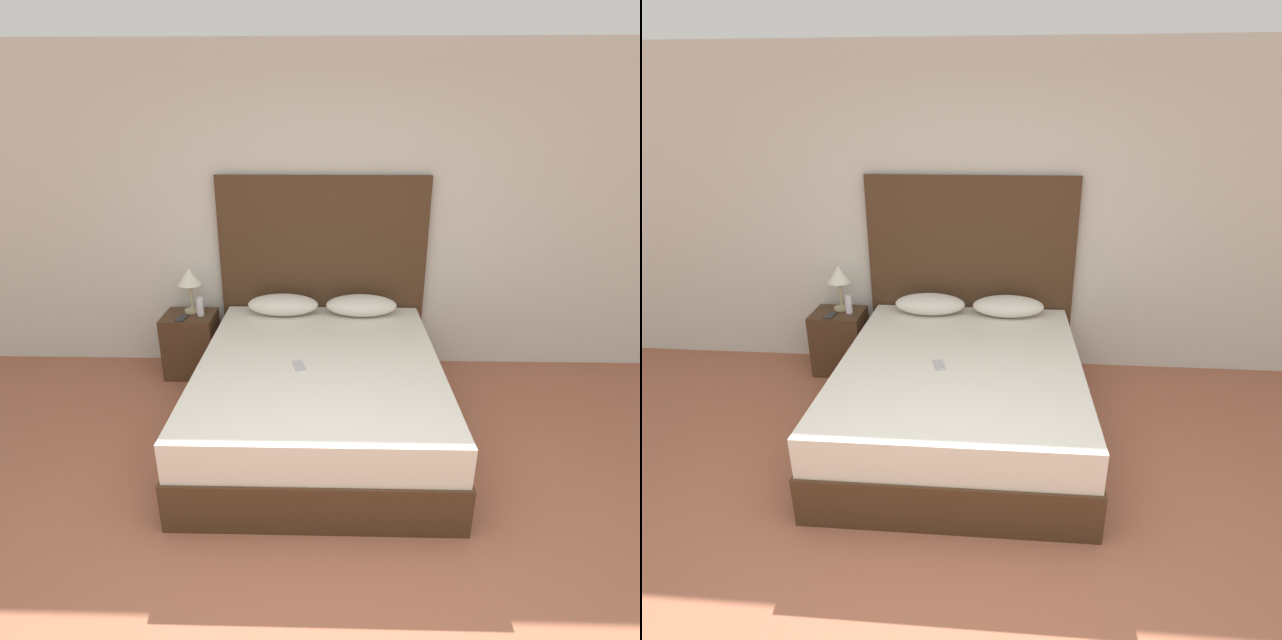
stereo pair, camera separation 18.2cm
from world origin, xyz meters
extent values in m
cube|color=silver|center=(0.00, 2.78, 1.35)|extent=(10.00, 0.06, 2.70)
cube|color=#422B19|center=(-0.10, 1.64, 0.16)|extent=(1.70, 2.08, 0.31)
cube|color=silver|center=(-0.10, 1.64, 0.44)|extent=(1.66, 2.04, 0.25)
cube|color=#422B19|center=(-0.10, 2.70, 0.85)|extent=(1.78, 0.05, 1.70)
ellipsoid|color=silver|center=(-0.43, 2.48, 0.66)|extent=(0.60, 0.30, 0.17)
ellipsoid|color=silver|center=(0.23, 2.48, 0.66)|extent=(0.60, 0.30, 0.17)
cube|color=#B7B7BC|center=(-0.24, 1.52, 0.57)|extent=(0.11, 0.16, 0.01)
cube|color=#422B19|center=(-1.25, 2.48, 0.28)|extent=(0.44, 0.38, 0.55)
cylinder|color=tan|center=(-1.24, 2.56, 0.56)|extent=(0.14, 0.14, 0.02)
cylinder|color=tan|center=(-1.24, 2.56, 0.69)|extent=(0.02, 0.02, 0.23)
cone|color=silver|center=(-1.24, 2.56, 0.88)|extent=(0.21, 0.21, 0.15)
cube|color=#232328|center=(-1.29, 2.39, 0.56)|extent=(0.09, 0.16, 0.01)
cylinder|color=silver|center=(-1.14, 2.47, 0.63)|extent=(0.06, 0.06, 0.16)
camera|label=1|loc=(-0.02, -1.49, 2.14)|focal=28.00mm
camera|label=2|loc=(0.16, -1.48, 2.14)|focal=28.00mm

